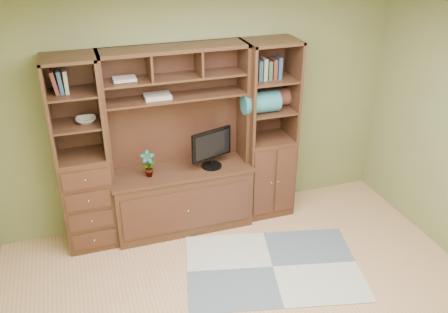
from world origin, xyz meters
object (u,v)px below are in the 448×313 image
object	(u,v)px
center_hutch	(180,145)
monitor	(211,142)
left_tower	(82,157)
right_tower	(268,131)

from	to	relation	value
center_hutch	monitor	distance (m)	0.34
center_hutch	left_tower	bearing A→B (deg)	177.71
left_tower	center_hutch	bearing A→B (deg)	-2.29
center_hutch	monitor	xyz separation A→B (m)	(0.33, -0.03, 0.00)
left_tower	right_tower	distance (m)	2.02
left_tower	right_tower	bearing A→B (deg)	0.00
center_hutch	monitor	bearing A→B (deg)	-5.97
left_tower	monitor	world-z (taller)	left_tower
center_hutch	left_tower	xyz separation A→B (m)	(-1.00, 0.04, 0.00)
center_hutch	left_tower	distance (m)	1.00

